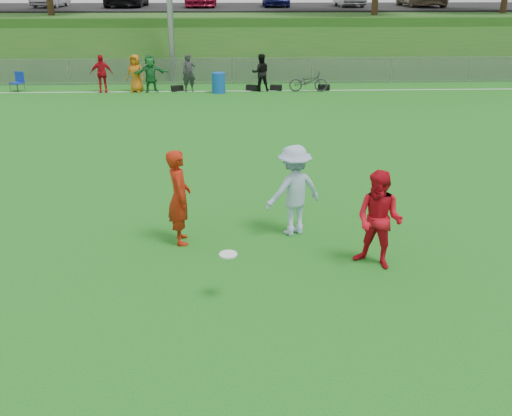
{
  "coord_description": "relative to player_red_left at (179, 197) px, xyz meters",
  "views": [
    {
      "loc": [
        0.02,
        -8.83,
        4.95
      ],
      "look_at": [
        0.4,
        0.5,
        1.16
      ],
      "focal_mm": 40.0,
      "sensor_mm": 36.0,
      "label": 1
    }
  ],
  "objects": [
    {
      "name": "player_blue",
      "position": [
        2.29,
        0.32,
        -0.01
      ],
      "size": [
        1.4,
        1.15,
        1.89
      ],
      "primitive_type": "imported",
      "rotation": [
        0.0,
        0.0,
        3.57
      ],
      "color": "#9EB9DB",
      "rests_on": "ground"
    },
    {
      "name": "berm",
      "position": [
        1.06,
        29.37,
        0.54
      ],
      "size": [
        120.0,
        18.0,
        3.0
      ],
      "primitive_type": "cube",
      "color": "#1C5518",
      "rests_on": "ground"
    },
    {
      "name": "frisbee",
      "position": [
        0.97,
        -2.26,
        -0.14
      ],
      "size": [
        0.29,
        0.29,
        0.03
      ],
      "color": "white",
      "rests_on": "ground"
    },
    {
      "name": "spectator_row",
      "position": [
        -1.91,
        16.37,
        -0.11
      ],
      "size": [
        8.29,
        0.87,
        1.69
      ],
      "color": "red",
      "rests_on": "ground"
    },
    {
      "name": "parking_lot",
      "position": [
        1.06,
        31.37,
        2.09
      ],
      "size": [
        120.0,
        12.0,
        0.1
      ],
      "primitive_type": "cube",
      "color": "black",
      "rests_on": "berm"
    },
    {
      "name": "bicycle",
      "position": [
        4.6,
        16.14,
        -0.49
      ],
      "size": [
        1.81,
        0.71,
        0.93
      ],
      "primitive_type": "imported",
      "rotation": [
        0.0,
        0.0,
        1.52
      ],
      "color": "#2D2D30",
      "rests_on": "ground"
    },
    {
      "name": "gear_bags",
      "position": [
        2.25,
        16.47,
        -0.83
      ],
      "size": [
        7.51,
        0.48,
        0.26
      ],
      "color": "black",
      "rests_on": "ground"
    },
    {
      "name": "ground",
      "position": [
        1.06,
        -1.63,
        -0.96
      ],
      "size": [
        120.0,
        120.0,
        0.0
      ],
      "primitive_type": "plane",
      "color": "#186715",
      "rests_on": "ground"
    },
    {
      "name": "recycling_bin",
      "position": [
        0.43,
        15.99,
        -0.5
      ],
      "size": [
        0.76,
        0.76,
        0.92
      ],
      "primitive_type": "cylinder",
      "rotation": [
        0.0,
        0.0,
        0.3
      ],
      "color": "#104DB1",
      "rests_on": "ground"
    },
    {
      "name": "player_red_left",
      "position": [
        0.0,
        0.0,
        0.0
      ],
      "size": [
        0.57,
        0.77,
        1.91
      ],
      "primitive_type": "imported",
      "rotation": [
        0.0,
        0.0,
        1.75
      ],
      "color": "#A31D0B",
      "rests_on": "ground"
    },
    {
      "name": "camp_chair",
      "position": [
        -8.93,
        16.66,
        -0.69
      ],
      "size": [
        0.65,
        0.66,
        0.9
      ],
      "rotation": [
        0.0,
        0.0,
        -0.39
      ],
      "color": "#0E2D9D",
      "rests_on": "ground"
    },
    {
      "name": "sideline_far",
      "position": [
        1.06,
        16.37,
        -0.95
      ],
      "size": [
        60.0,
        0.1,
        0.01
      ],
      "primitive_type": "cube",
      "color": "white",
      "rests_on": "ground"
    },
    {
      "name": "fence",
      "position": [
        1.06,
        18.37,
        -0.31
      ],
      "size": [
        58.0,
        0.06,
        1.3
      ],
      "color": "gray",
      "rests_on": "ground"
    },
    {
      "name": "player_red_center",
      "position": [
        3.67,
        -1.18,
        -0.04
      ],
      "size": [
        1.12,
        1.08,
        1.82
      ],
      "primitive_type": "imported",
      "rotation": [
        0.0,
        0.0,
        -0.61
      ],
      "color": "red",
      "rests_on": "ground"
    }
  ]
}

